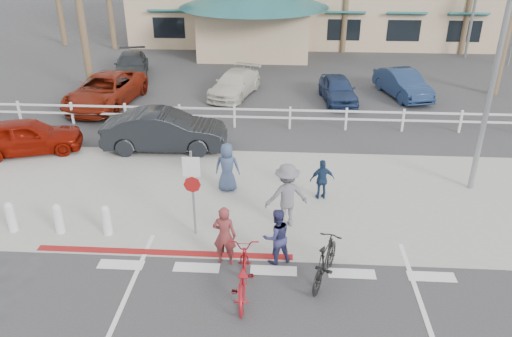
# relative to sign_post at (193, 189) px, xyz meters

# --- Properties ---
(ground) EXTENTS (140.00, 140.00, 0.00)m
(ground) POSITION_rel_sign_post_xyz_m (2.30, -2.20, -1.45)
(ground) COLOR #333335
(sidewalk_plaza) EXTENTS (22.00, 7.00, 0.01)m
(sidewalk_plaza) POSITION_rel_sign_post_xyz_m (2.30, 2.30, -1.44)
(sidewalk_plaza) COLOR gray
(sidewalk_plaza) RESTS_ON ground
(cross_street) EXTENTS (40.00, 5.00, 0.01)m
(cross_street) POSITION_rel_sign_post_xyz_m (2.30, 6.30, -1.45)
(cross_street) COLOR #333335
(cross_street) RESTS_ON ground
(parking_lot) EXTENTS (50.00, 16.00, 0.01)m
(parking_lot) POSITION_rel_sign_post_xyz_m (2.30, 15.80, -1.45)
(parking_lot) COLOR #333335
(parking_lot) RESTS_ON ground
(curb_red) EXTENTS (7.00, 0.25, 0.02)m
(curb_red) POSITION_rel_sign_post_xyz_m (-0.70, -1.00, -1.44)
(curb_red) COLOR maroon
(curb_red) RESTS_ON ground
(rail_fence) EXTENTS (29.40, 0.16, 1.00)m
(rail_fence) POSITION_rel_sign_post_xyz_m (2.80, 8.30, -0.95)
(rail_fence) COLOR silver
(rail_fence) RESTS_ON ground
(sign_post) EXTENTS (0.50, 0.10, 2.90)m
(sign_post) POSITION_rel_sign_post_xyz_m (0.00, 0.00, 0.00)
(sign_post) COLOR gray
(sign_post) RESTS_ON ground
(bollard_0) EXTENTS (0.26, 0.26, 0.95)m
(bollard_0) POSITION_rel_sign_post_xyz_m (-2.50, -0.20, -0.97)
(bollard_0) COLOR silver
(bollard_0) RESTS_ON ground
(bollard_1) EXTENTS (0.26, 0.26, 0.95)m
(bollard_1) POSITION_rel_sign_post_xyz_m (-3.90, -0.20, -0.97)
(bollard_1) COLOR silver
(bollard_1) RESTS_ON ground
(bollard_2) EXTENTS (0.26, 0.26, 0.95)m
(bollard_2) POSITION_rel_sign_post_xyz_m (-5.30, -0.20, -0.97)
(bollard_2) COLOR silver
(bollard_2) RESTS_ON ground
(streetlight_0) EXTENTS (0.60, 2.00, 9.00)m
(streetlight_0) POSITION_rel_sign_post_xyz_m (8.80, 3.30, 3.05)
(streetlight_0) COLOR gray
(streetlight_0) RESTS_ON ground
(bike_red) EXTENTS (0.83, 2.19, 1.14)m
(bike_red) POSITION_rel_sign_post_xyz_m (1.58, -2.51, -0.88)
(bike_red) COLOR maroon
(bike_red) RESTS_ON ground
(rider_red) EXTENTS (0.65, 0.47, 1.68)m
(rider_red) POSITION_rel_sign_post_xyz_m (1.02, -1.30, -0.61)
(rider_red) COLOR maroon
(rider_red) RESTS_ON ground
(bike_black) EXTENTS (1.18, 2.00, 1.16)m
(bike_black) POSITION_rel_sign_post_xyz_m (3.57, -1.87, -0.87)
(bike_black) COLOR black
(bike_black) RESTS_ON ground
(rider_black) EXTENTS (0.94, 0.85, 1.57)m
(rider_black) POSITION_rel_sign_post_xyz_m (2.35, -1.18, -0.67)
(rider_black) COLOR navy
(rider_black) RESTS_ON ground
(pedestrian_a) EXTENTS (1.42, 1.05, 1.97)m
(pedestrian_a) POSITION_rel_sign_post_xyz_m (2.60, 0.64, -0.47)
(pedestrian_a) COLOR slate
(pedestrian_a) RESTS_ON ground
(pedestrian_child) EXTENTS (0.85, 0.48, 1.37)m
(pedestrian_child) POSITION_rel_sign_post_xyz_m (3.73, 2.27, -0.77)
(pedestrian_child) COLOR navy
(pedestrian_child) RESTS_ON ground
(pedestrian_b) EXTENTS (0.83, 0.55, 1.68)m
(pedestrian_b) POSITION_rel_sign_post_xyz_m (0.64, 2.66, -0.61)
(pedestrian_b) COLOR #354667
(pedestrian_b) RESTS_ON ground
(car_white_sedan) EXTENTS (4.83, 1.88, 1.57)m
(car_white_sedan) POSITION_rel_sign_post_xyz_m (-2.17, 5.83, -0.67)
(car_white_sedan) COLOR black
(car_white_sedan) RESTS_ON ground
(car_red_compact) EXTENTS (4.34, 2.77, 1.37)m
(car_red_compact) POSITION_rel_sign_post_xyz_m (-7.39, 5.18, -0.76)
(car_red_compact) COLOR #750D03
(car_red_compact) RESTS_ON ground
(lot_car_0) EXTENTS (3.12, 5.69, 1.51)m
(lot_car_0) POSITION_rel_sign_post_xyz_m (-6.23, 10.82, -0.69)
(lot_car_0) COLOR maroon
(lot_car_0) RESTS_ON ground
(lot_car_1) EXTENTS (2.79, 4.53, 1.23)m
(lot_car_1) POSITION_rel_sign_post_xyz_m (-0.14, 12.79, -0.84)
(lot_car_1) COLOR silver
(lot_car_1) RESTS_ON ground
(lot_car_2) EXTENTS (1.93, 3.88, 1.27)m
(lot_car_2) POSITION_rel_sign_post_xyz_m (5.06, 12.14, -0.81)
(lot_car_2) COLOR navy
(lot_car_2) RESTS_ON ground
(lot_car_3) EXTENTS (2.55, 4.37, 1.36)m
(lot_car_3) POSITION_rel_sign_post_xyz_m (8.42, 13.12, -0.77)
(lot_car_3) COLOR #182A4C
(lot_car_3) RESTS_ON ground
(lot_car_4) EXTENTS (2.79, 4.78, 1.30)m
(lot_car_4) POSITION_rel_sign_post_xyz_m (-6.44, 15.94, -0.80)
(lot_car_4) COLOR #23272B
(lot_car_4) RESTS_ON ground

